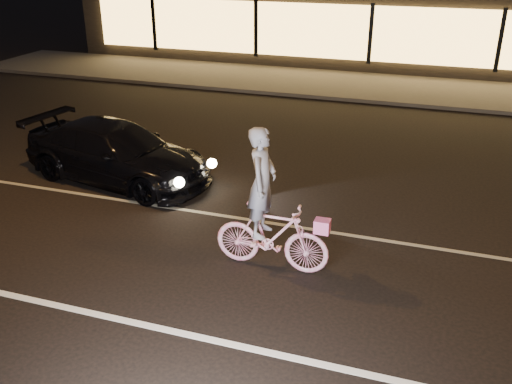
% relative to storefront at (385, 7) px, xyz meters
% --- Properties ---
extents(ground, '(90.00, 90.00, 0.00)m').
position_rel_storefront_xyz_m(ground, '(0.00, -18.97, -2.15)').
color(ground, black).
rests_on(ground, ground).
extents(lane_stripe_near, '(60.00, 0.12, 0.01)m').
position_rel_storefront_xyz_m(lane_stripe_near, '(0.00, -20.47, -2.14)').
color(lane_stripe_near, silver).
rests_on(lane_stripe_near, ground).
extents(lane_stripe_far, '(60.00, 0.10, 0.01)m').
position_rel_storefront_xyz_m(lane_stripe_far, '(0.00, -16.97, -2.14)').
color(lane_stripe_far, gray).
rests_on(lane_stripe_far, ground).
extents(sidewalk, '(30.00, 4.00, 0.12)m').
position_rel_storefront_xyz_m(sidewalk, '(0.00, -5.97, -2.09)').
color(sidewalk, '#383533').
rests_on(sidewalk, ground).
extents(storefront, '(25.40, 8.42, 4.20)m').
position_rel_storefront_xyz_m(storefront, '(0.00, 0.00, 0.00)').
color(storefront, black).
rests_on(storefront, ground).
extents(cyclist, '(1.88, 0.65, 2.37)m').
position_rel_storefront_xyz_m(cyclist, '(0.51, -18.44, -1.30)').
color(cyclist, '#E23678').
rests_on(cyclist, ground).
extents(sedan, '(4.62, 2.54, 1.27)m').
position_rel_storefront_xyz_m(sedan, '(-3.72, -16.02, -1.51)').
color(sedan, black).
rests_on(sedan, ground).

